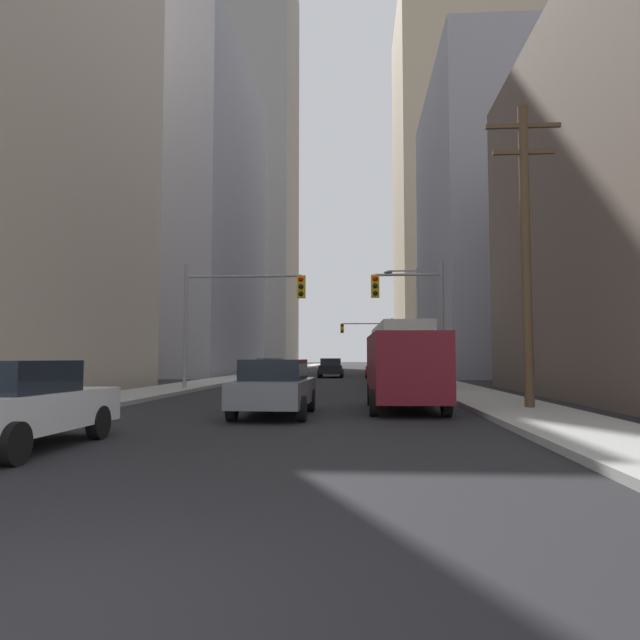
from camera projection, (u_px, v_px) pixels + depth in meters
sidewalk_left at (264, 373)px, 53.36m from camera, size 2.78×160.00×0.15m
sidewalk_right at (408, 374)px, 52.46m from camera, size 2.78×160.00×0.15m
city_bus at (399, 351)px, 32.10m from camera, size 2.79×11.56×3.40m
cargo_van_maroon at (404, 367)px, 16.71m from camera, size 2.16×5.27×2.26m
sedan_white at (13, 405)px, 9.54m from camera, size 1.95×4.26×1.52m
sedan_grey at (275, 387)px, 15.15m from camera, size 1.95×4.24×1.52m
sedan_silver at (272, 370)px, 36.63m from camera, size 1.95×4.26×1.52m
sedan_black at (331, 368)px, 44.83m from camera, size 1.95×4.23×1.52m
sedan_red at (378, 368)px, 42.93m from camera, size 1.95×4.26×1.52m
traffic_signal_near_left at (239, 303)px, 26.40m from camera, size 5.77×0.44×6.00m
traffic_signal_near_right at (411, 304)px, 25.86m from camera, size 3.32×0.44×6.00m
traffic_signal_far_right at (369, 335)px, 63.08m from camera, size 5.87×0.44×6.00m
utility_pole_right at (526, 247)px, 16.46m from camera, size 2.20×0.28×9.05m
street_lamp_right at (413, 313)px, 36.91m from camera, size 2.28×0.32×7.50m
building_left_mid_office at (167, 216)px, 53.96m from camera, size 15.20×23.65×30.29m
building_left_far_tower at (245, 166)px, 94.94m from camera, size 16.56×18.17×67.90m
building_right_mid_block at (546, 227)px, 50.48m from camera, size 20.74×22.61×26.53m
building_right_far_highrise at (468, 184)px, 95.38m from camera, size 23.74×25.25×61.91m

